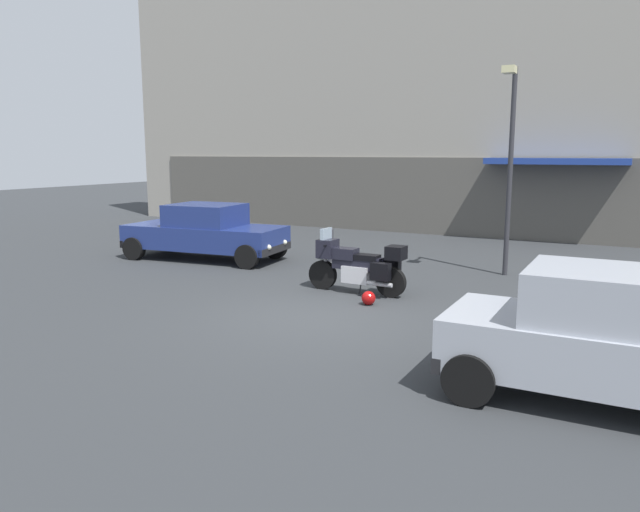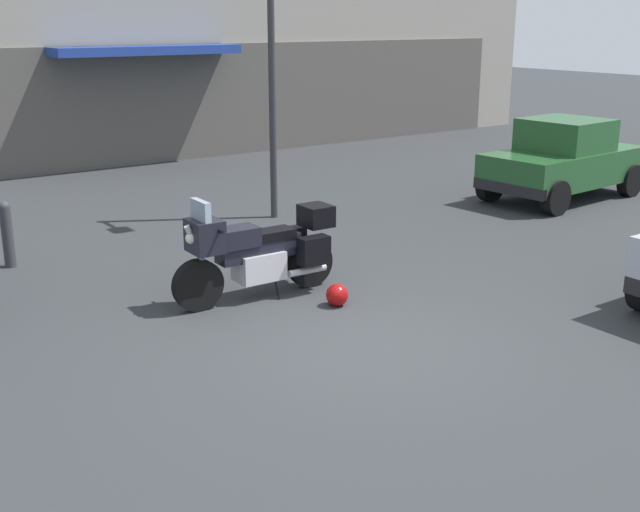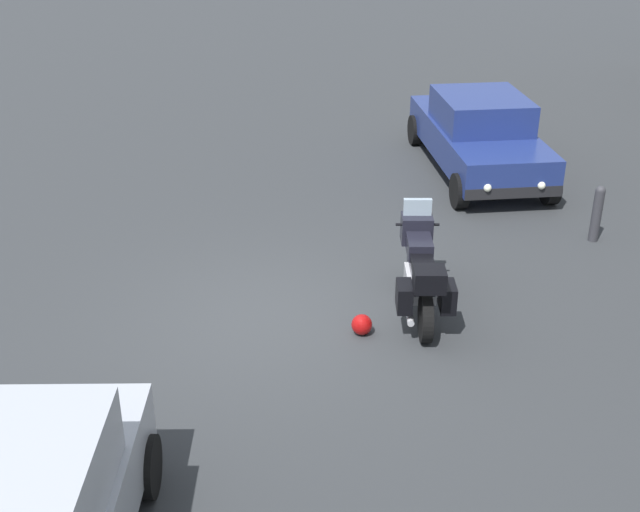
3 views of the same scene
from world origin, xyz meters
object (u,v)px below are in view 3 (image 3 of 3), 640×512
Objects in this scene: helmet at (362,325)px; car_sedan_far at (479,134)px; bollard_curbside at (597,212)px; motorcycle at (421,271)px.

car_sedan_far is at bearing 156.62° from helmet.
helmet is at bearing -29.21° from car_sedan_far.
bollard_curbside is (-2.86, 3.99, 0.37)m from helmet.
car_sedan_far reaches higher than motorcycle.
bollard_curbside is at bearing 16.34° from car_sedan_far.
bollard_curbside is at bearing 125.67° from helmet.
motorcycle is 5.83m from car_sedan_far.
car_sedan_far is 4.89× the size of bollard_curbside.
motorcycle is 0.48× the size of car_sedan_far.
motorcycle reaches higher than bollard_curbside.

